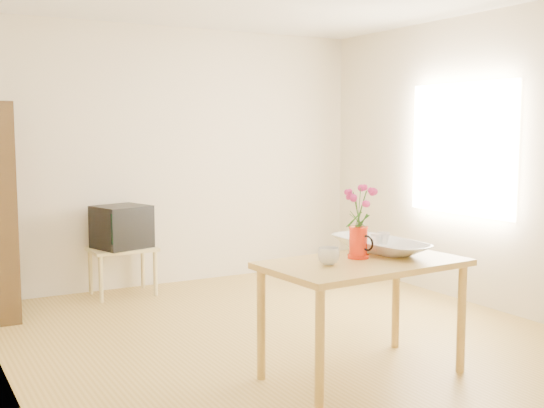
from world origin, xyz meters
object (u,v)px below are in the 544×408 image
mug (329,256)px  television (121,226)px  table (363,275)px  pitcher (358,244)px  bowl (380,215)px

mug → television: television is taller
table → mug: 0.30m
pitcher → bowl: (0.26, 0.11, 0.16)m
table → pitcher: size_ratio=6.18×
pitcher → television: size_ratio=0.38×
bowl → television: bowl is taller
mug → bowl: size_ratio=0.25×
mug → television: size_ratio=0.24×
table → television: 2.94m
mug → bowl: 0.61m
television → mug: bearing=-97.7°
television → bowl: bearing=-86.1°
mug → bowl: bowl is taller
table → bowl: bowl is taller
table → mug: bearing=174.0°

